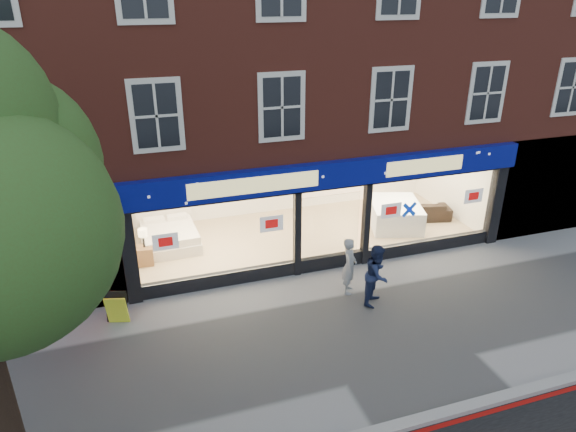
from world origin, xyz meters
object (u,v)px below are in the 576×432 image
a_board (117,308)px  pedestrian_blue (377,275)px  pedestrian_grey (349,266)px  display_bed (169,234)px  mattress_stack (394,214)px  sofa (418,210)px

a_board → pedestrian_blue: size_ratio=0.48×
pedestrian_grey → display_bed: bearing=72.9°
display_bed → pedestrian_blue: 6.77m
display_bed → mattress_stack: (7.40, -0.94, 0.07)m
sofa → pedestrian_blue: bearing=61.5°
mattress_stack → pedestrian_blue: size_ratio=1.48×
sofa → pedestrian_grey: 5.43m
a_board → pedestrian_grey: size_ratio=0.50×
sofa → pedestrian_blue: size_ratio=1.31×
sofa → pedestrian_grey: pedestrian_grey is taller
a_board → sofa: bearing=32.2°
display_bed → pedestrian_grey: pedestrian_grey is taller
mattress_stack → pedestrian_grey: pedestrian_grey is taller
a_board → pedestrian_grey: bearing=11.3°
mattress_stack → sofa: mattress_stack is taller
display_bed → a_board: display_bed is taller
a_board → pedestrian_grey: pedestrian_grey is taller
pedestrian_grey → pedestrian_blue: bearing=-120.0°
sofa → a_board: a_board is taller
sofa → display_bed: bearing=9.0°
a_board → display_bed: bearing=81.8°
display_bed → pedestrian_grey: size_ratio=1.36×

